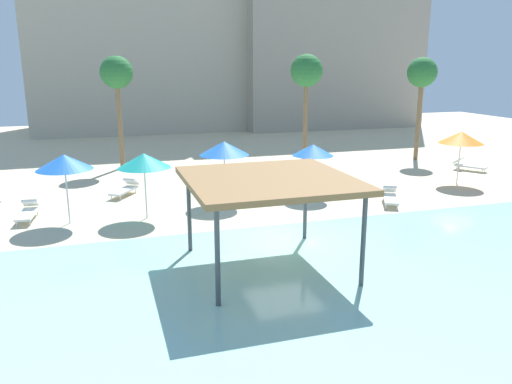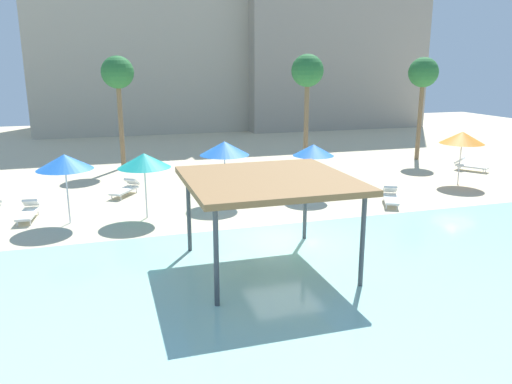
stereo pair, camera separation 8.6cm
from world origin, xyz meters
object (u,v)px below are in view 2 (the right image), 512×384
(beach_umbrella_orange_6, at_px, (462,138))
(lounge_chair_1, at_px, (469,165))
(lounge_chair_3, at_px, (126,188))
(shade_pavilion, at_px, (268,182))
(lounge_chair_0, at_px, (28,211))
(palm_tree_0, at_px, (423,75))
(lounge_chair_6, at_px, (391,197))
(beach_umbrella_blue_0, at_px, (65,162))
(beach_umbrella_blue_4, at_px, (313,150))
(palm_tree_2, at_px, (118,75))
(beach_umbrella_teal_1, at_px, (144,161))
(palm_tree_1, at_px, (307,74))
(beach_umbrella_blue_5, at_px, (224,148))

(beach_umbrella_orange_6, relative_size, lounge_chair_1, 1.45)
(lounge_chair_3, bearing_deg, shade_pavilion, 53.01)
(lounge_chair_0, distance_m, palm_tree_0, 24.56)
(lounge_chair_6, bearing_deg, beach_umbrella_blue_0, -68.00)
(beach_umbrella_blue_0, height_order, lounge_chair_6, beach_umbrella_blue_0)
(beach_umbrella_blue_4, height_order, lounge_chair_1, beach_umbrella_blue_4)
(shade_pavilion, relative_size, palm_tree_2, 0.73)
(lounge_chair_1, bearing_deg, palm_tree_2, -143.11)
(beach_umbrella_teal_1, relative_size, palm_tree_2, 0.41)
(palm_tree_0, relative_size, palm_tree_2, 0.99)
(beach_umbrella_blue_0, bearing_deg, palm_tree_2, 76.50)
(shade_pavilion, xyz_separation_m, palm_tree_1, (7.07, 14.08, 2.88))
(shade_pavilion, xyz_separation_m, beach_umbrella_blue_4, (4.75, 7.58, -0.48))
(lounge_chair_3, bearing_deg, lounge_chair_6, 99.02)
(beach_umbrella_teal_1, height_order, lounge_chair_3, beach_umbrella_teal_1)
(beach_umbrella_orange_6, bearing_deg, shade_pavilion, -149.56)
(shade_pavilion, distance_m, beach_umbrella_blue_0, 9.02)
(lounge_chair_1, bearing_deg, lounge_chair_3, -123.94)
(lounge_chair_0, relative_size, lounge_chair_1, 1.02)
(shade_pavilion, relative_size, palm_tree_1, 0.72)
(beach_umbrella_teal_1, height_order, lounge_chair_6, beach_umbrella_teal_1)
(beach_umbrella_blue_0, height_order, lounge_chair_3, beach_umbrella_blue_0)
(lounge_chair_3, height_order, lounge_chair_6, same)
(palm_tree_1, bearing_deg, beach_umbrella_orange_6, -46.10)
(lounge_chair_3, bearing_deg, beach_umbrella_blue_5, 90.72)
(beach_umbrella_orange_6, distance_m, lounge_chair_3, 17.28)
(beach_umbrella_blue_0, relative_size, lounge_chair_0, 1.43)
(lounge_chair_3, distance_m, palm_tree_1, 12.58)
(lounge_chair_6, bearing_deg, palm_tree_0, 167.46)
(shade_pavilion, bearing_deg, beach_umbrella_teal_1, 115.91)
(beach_umbrella_teal_1, relative_size, lounge_chair_0, 1.39)
(beach_umbrella_blue_5, bearing_deg, palm_tree_1, 43.97)
(shade_pavilion, xyz_separation_m, beach_umbrella_teal_1, (-3.13, 6.43, -0.33))
(lounge_chair_6, relative_size, palm_tree_1, 0.29)
(beach_umbrella_teal_1, bearing_deg, beach_umbrella_blue_4, 8.31)
(beach_umbrella_blue_4, relative_size, palm_tree_0, 0.38)
(beach_umbrella_blue_0, bearing_deg, lounge_chair_1, 9.76)
(lounge_chair_6, relative_size, palm_tree_2, 0.29)
(beach_umbrella_orange_6, xyz_separation_m, lounge_chair_6, (-5.53, -2.40, -2.13))
(beach_umbrella_teal_1, bearing_deg, shade_pavilion, -64.09)
(lounge_chair_0, xyz_separation_m, lounge_chair_6, (15.41, -2.30, 0.00))
(shade_pavilion, bearing_deg, beach_umbrella_blue_5, 86.21)
(beach_umbrella_teal_1, distance_m, lounge_chair_3, 4.59)
(lounge_chair_6, height_order, palm_tree_0, palm_tree_0)
(lounge_chair_3, bearing_deg, beach_umbrella_teal_1, 42.17)
(lounge_chair_1, bearing_deg, shade_pavilion, -90.81)
(beach_umbrella_teal_1, xyz_separation_m, palm_tree_1, (10.20, 7.65, 3.22))
(beach_umbrella_blue_0, xyz_separation_m, beach_umbrella_teal_1, (3.01, -0.17, -0.08))
(beach_umbrella_orange_6, height_order, lounge_chair_6, beach_umbrella_orange_6)
(beach_umbrella_blue_0, relative_size, palm_tree_1, 0.41)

